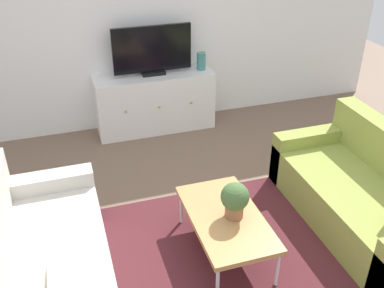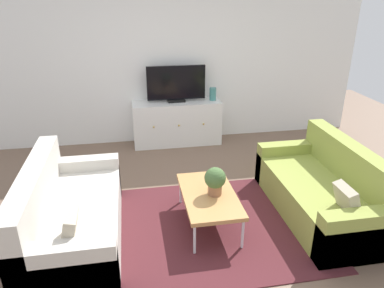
% 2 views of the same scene
% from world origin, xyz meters
% --- Properties ---
extents(ground_plane, '(10.00, 10.00, 0.00)m').
position_xyz_m(ground_plane, '(0.00, 0.00, 0.00)').
color(ground_plane, brown).
extents(wall_back, '(6.40, 0.12, 2.70)m').
position_xyz_m(wall_back, '(0.00, 2.55, 1.35)').
color(wall_back, white).
rests_on(wall_back, ground_plane).
extents(area_rug, '(2.50, 1.90, 0.01)m').
position_xyz_m(area_rug, '(0.00, -0.15, 0.01)').
color(area_rug, '#4C1E23').
rests_on(area_rug, ground_plane).
extents(couch_left_side, '(0.89, 1.80, 0.83)m').
position_xyz_m(couch_left_side, '(-1.44, -0.10, 0.27)').
color(couch_left_side, beige).
rests_on(couch_left_side, ground_plane).
extents(couch_right_side, '(0.89, 1.80, 0.83)m').
position_xyz_m(couch_right_side, '(1.44, -0.10, 0.27)').
color(couch_right_side, olive).
rests_on(couch_right_side, ground_plane).
extents(coffee_table, '(0.57, 1.02, 0.39)m').
position_xyz_m(coffee_table, '(0.06, -0.08, 0.36)').
color(coffee_table, '#B7844C').
rests_on(coffee_table, ground_plane).
extents(potted_plant, '(0.23, 0.23, 0.31)m').
position_xyz_m(potted_plant, '(0.11, -0.10, 0.56)').
color(potted_plant, '#936042').
rests_on(potted_plant, coffee_table).
extents(tv_console, '(1.45, 0.47, 0.73)m').
position_xyz_m(tv_console, '(0.03, 2.27, 0.36)').
color(tv_console, white).
rests_on(tv_console, ground_plane).
extents(flat_screen_tv, '(0.94, 0.16, 0.59)m').
position_xyz_m(flat_screen_tv, '(0.03, 2.29, 1.02)').
color(flat_screen_tv, black).
rests_on(flat_screen_tv, tv_console).
extents(glass_vase, '(0.11, 0.11, 0.21)m').
position_xyz_m(glass_vase, '(0.64, 2.27, 0.83)').
color(glass_vase, teal).
rests_on(glass_vase, tv_console).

